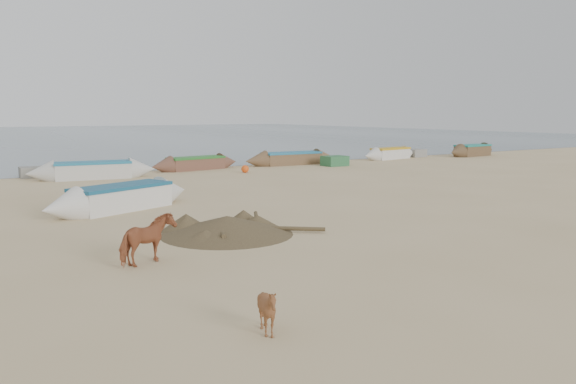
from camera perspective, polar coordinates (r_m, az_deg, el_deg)
name	(u,v)px	position (r m, az deg, el deg)	size (l,w,h in m)	color
ground	(372,250)	(14.30, 8.56, -5.88)	(140.00, 140.00, 0.00)	tan
sea	(9,136)	(93.03, -26.46, 5.11)	(160.00, 160.00, 0.00)	slate
cow_adult	(147,240)	(13.16, -14.11, -4.73)	(0.61, 1.34, 1.13)	#9C5433
calf_front	(268,310)	(8.86, -2.05, -11.93)	(0.64, 0.72, 0.79)	brown
near_canoe	(122,197)	(20.73, -16.53, -0.52)	(6.09, 1.29, 0.90)	silver
debris_pile	(227,225)	(16.00, -6.22, -3.37)	(3.76, 3.76, 0.53)	brown
waterline_canoes	(151,166)	(32.84, -13.77, 2.58)	(59.94, 3.80, 0.91)	brown
beach_clutter	(199,167)	(33.20, -9.02, 2.56)	(44.37, 4.73, 0.64)	#306B30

